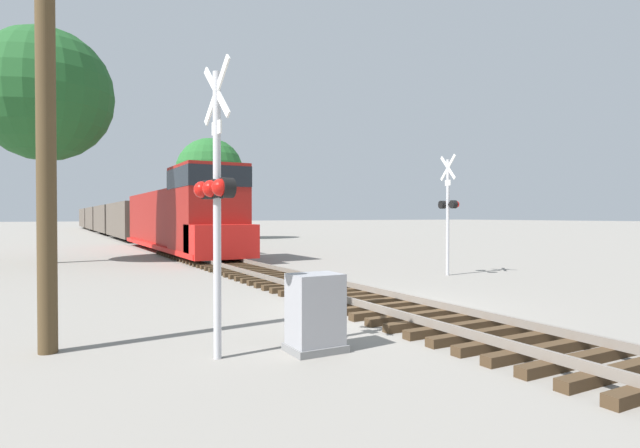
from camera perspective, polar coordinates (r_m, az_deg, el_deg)
ground_plane at (r=12.00m, az=6.53°, el=-9.57°), size 400.00×400.00×0.00m
rail_track_bed at (r=11.97m, az=6.53°, el=-8.93°), size 2.60×160.00×0.31m
freight_train at (r=58.63m, az=-22.26°, el=0.54°), size 2.94×79.40×4.58m
crossing_signal_near at (r=7.76m, az=-11.89°, el=3.45°), size 0.41×1.01×4.54m
crossing_signal_far at (r=18.88m, az=14.46°, el=1.81°), size 0.45×1.01×4.41m
relay_cabinet at (r=8.15m, az=-0.54°, el=-10.17°), size 0.89×0.69×1.26m
utility_pole at (r=9.26m, az=-28.87°, el=13.89°), size 1.80×0.29×8.31m
tree_far_right at (r=26.73m, az=-28.98°, el=12.76°), size 6.05×6.05×10.76m
tree_mid_background at (r=48.08m, az=-12.49°, el=5.85°), size 6.25×6.25×9.45m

